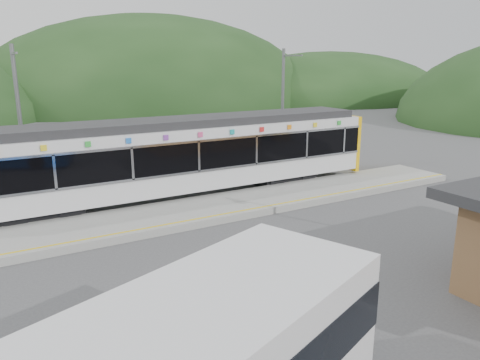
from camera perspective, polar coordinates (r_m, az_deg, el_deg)
ground at (r=17.65m, az=2.67°, el=-6.57°), size 120.00×120.00×0.00m
hills at (r=25.22m, az=7.90°, el=-0.30°), size 146.00×149.00×26.00m
platform at (r=20.29m, az=-2.43°, el=-3.33°), size 26.00×3.20×0.30m
yellow_line at (r=19.16m, az=-0.59°, el=-3.90°), size 26.00×0.10×0.01m
train at (r=21.82m, az=-7.87°, el=2.99°), size 20.44×3.01×3.74m
catenary_mast_west at (r=22.59m, az=-25.19°, el=6.24°), size 0.18×1.80×7.00m
catenary_mast_east at (r=27.65m, az=5.25°, el=8.74°), size 0.18×1.80×7.00m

